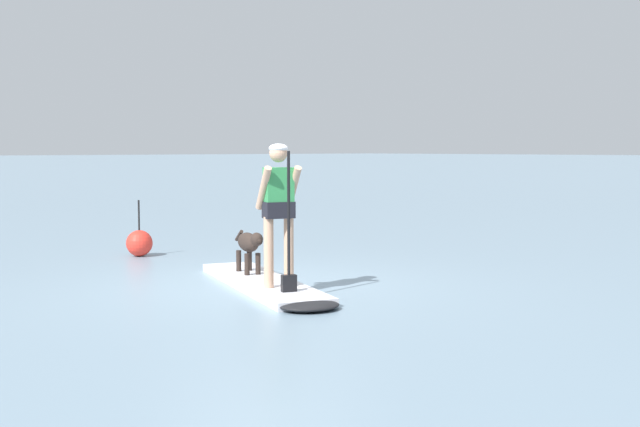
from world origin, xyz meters
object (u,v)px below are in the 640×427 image
paddleboard (268,286)px  person_paddler (279,204)px  dog (249,244)px  marker_buoy (139,243)px

paddleboard → person_paddler: 1.15m
dog → person_paddler: bearing=-18.8°
dog → paddleboard: bearing=-18.8°
paddleboard → marker_buoy: marker_buoy is taller
dog → marker_buoy: size_ratio=1.13×
paddleboard → dog: 0.89m
marker_buoy → paddleboard: bearing=-5.2°
dog → marker_buoy: (-3.21, 0.11, -0.28)m
paddleboard → dog: size_ratio=3.39×
paddleboard → person_paddler: bearing=-18.8°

